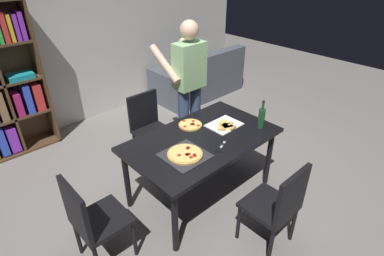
{
  "coord_description": "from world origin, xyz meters",
  "views": [
    {
      "loc": [
        -1.87,
        -1.87,
        2.42
      ],
      "look_at": [
        0.0,
        0.15,
        0.8
      ],
      "focal_mm": 28.49,
      "sensor_mm": 36.0,
      "label": 1
    }
  ],
  "objects_px": {
    "chair_far_side": "(149,124)",
    "wine_bottle": "(262,118)",
    "person_serving_pizza": "(189,83)",
    "second_pizza_plain": "(190,125)",
    "dining_table": "(202,144)",
    "chair_left_end": "(91,218)",
    "kitchen_scissors": "(220,148)",
    "chair_near_camera": "(278,204)",
    "couch": "(200,80)",
    "pepperoni_pizza_on_tray": "(185,154)"
  },
  "relations": [
    {
      "from": "chair_far_side",
      "to": "wine_bottle",
      "type": "distance_m",
      "value": 1.42
    },
    {
      "from": "person_serving_pizza",
      "to": "second_pizza_plain",
      "type": "distance_m",
      "value": 0.67
    },
    {
      "from": "dining_table",
      "to": "second_pizza_plain",
      "type": "height_order",
      "value": "second_pizza_plain"
    },
    {
      "from": "chair_left_end",
      "to": "second_pizza_plain",
      "type": "distance_m",
      "value": 1.39
    },
    {
      "from": "person_serving_pizza",
      "to": "kitchen_scissors",
      "type": "bearing_deg",
      "value": -116.3
    },
    {
      "from": "chair_near_camera",
      "to": "dining_table",
      "type": "bearing_deg",
      "value": 90.0
    },
    {
      "from": "dining_table",
      "to": "person_serving_pizza",
      "type": "height_order",
      "value": "person_serving_pizza"
    },
    {
      "from": "couch",
      "to": "pepperoni_pizza_on_tray",
      "type": "relative_size",
      "value": 4.33
    },
    {
      "from": "person_serving_pizza",
      "to": "wine_bottle",
      "type": "bearing_deg",
      "value": -82.79
    },
    {
      "from": "chair_far_side",
      "to": "kitchen_scissors",
      "type": "height_order",
      "value": "chair_far_side"
    },
    {
      "from": "chair_far_side",
      "to": "pepperoni_pizza_on_tray",
      "type": "distance_m",
      "value": 1.15
    },
    {
      "from": "kitchen_scissors",
      "to": "person_serving_pizza",
      "type": "bearing_deg",
      "value": 63.7
    },
    {
      "from": "couch",
      "to": "pepperoni_pizza_on_tray",
      "type": "distance_m",
      "value": 3.11
    },
    {
      "from": "couch",
      "to": "person_serving_pizza",
      "type": "distance_m",
      "value": 2.02
    },
    {
      "from": "person_serving_pizza",
      "to": "kitchen_scissors",
      "type": "distance_m",
      "value": 1.14
    },
    {
      "from": "wine_bottle",
      "to": "second_pizza_plain",
      "type": "distance_m",
      "value": 0.77
    },
    {
      "from": "dining_table",
      "to": "chair_far_side",
      "type": "bearing_deg",
      "value": 90.0
    },
    {
      "from": "dining_table",
      "to": "wine_bottle",
      "type": "distance_m",
      "value": 0.7
    },
    {
      "from": "pepperoni_pizza_on_tray",
      "to": "kitchen_scissors",
      "type": "distance_m",
      "value": 0.36
    },
    {
      "from": "chair_far_side",
      "to": "second_pizza_plain",
      "type": "relative_size",
      "value": 3.51
    },
    {
      "from": "chair_left_end",
      "to": "chair_far_side",
      "type": "bearing_deg",
      "value": 36.91
    },
    {
      "from": "chair_near_camera",
      "to": "person_serving_pizza",
      "type": "bearing_deg",
      "value": 73.99
    },
    {
      "from": "chair_left_end",
      "to": "pepperoni_pizza_on_tray",
      "type": "relative_size",
      "value": 2.29
    },
    {
      "from": "chair_far_side",
      "to": "couch",
      "type": "bearing_deg",
      "value": 28.54
    },
    {
      "from": "pepperoni_pizza_on_tray",
      "to": "second_pizza_plain",
      "type": "height_order",
      "value": "pepperoni_pizza_on_tray"
    },
    {
      "from": "chair_near_camera",
      "to": "pepperoni_pizza_on_tray",
      "type": "xyz_separation_m",
      "value": [
        -0.34,
        0.83,
        0.25
      ]
    },
    {
      "from": "chair_left_end",
      "to": "second_pizza_plain",
      "type": "xyz_separation_m",
      "value": [
        1.35,
        0.26,
        0.25
      ]
    },
    {
      "from": "second_pizza_plain",
      "to": "chair_far_side",
      "type": "bearing_deg",
      "value": 96.47
    },
    {
      "from": "couch",
      "to": "chair_left_end",
      "type": "bearing_deg",
      "value": -147.92
    },
    {
      "from": "dining_table",
      "to": "chair_far_side",
      "type": "relative_size",
      "value": 1.74
    },
    {
      "from": "chair_far_side",
      "to": "dining_table",
      "type": "bearing_deg",
      "value": -90.0
    },
    {
      "from": "dining_table",
      "to": "person_serving_pizza",
      "type": "xyz_separation_m",
      "value": [
        0.48,
        0.73,
        0.32
      ]
    },
    {
      "from": "couch",
      "to": "kitchen_scissors",
      "type": "xyz_separation_m",
      "value": [
        -1.91,
        -2.25,
        0.45
      ]
    },
    {
      "from": "chair_left_end",
      "to": "person_serving_pizza",
      "type": "relative_size",
      "value": 0.51
    },
    {
      "from": "chair_near_camera",
      "to": "wine_bottle",
      "type": "xyz_separation_m",
      "value": [
        0.61,
        0.67,
        0.36
      ]
    },
    {
      "from": "chair_near_camera",
      "to": "chair_far_side",
      "type": "relative_size",
      "value": 1.0
    },
    {
      "from": "chair_near_camera",
      "to": "pepperoni_pizza_on_tray",
      "type": "distance_m",
      "value": 0.93
    },
    {
      "from": "kitchen_scissors",
      "to": "second_pizza_plain",
      "type": "relative_size",
      "value": 0.77
    },
    {
      "from": "couch",
      "to": "kitchen_scissors",
      "type": "relative_size",
      "value": 8.64
    },
    {
      "from": "wine_bottle",
      "to": "person_serving_pizza",
      "type": "bearing_deg",
      "value": 97.21
    },
    {
      "from": "chair_far_side",
      "to": "kitchen_scissors",
      "type": "bearing_deg",
      "value": -90.46
    },
    {
      "from": "dining_table",
      "to": "chair_far_side",
      "type": "distance_m",
      "value": 0.97
    },
    {
      "from": "couch",
      "to": "wine_bottle",
      "type": "xyz_separation_m",
      "value": [
        -1.29,
        -2.27,
        0.57
      ]
    },
    {
      "from": "pepperoni_pizza_on_tray",
      "to": "wine_bottle",
      "type": "bearing_deg",
      "value": -9.59
    },
    {
      "from": "wine_bottle",
      "to": "pepperoni_pizza_on_tray",
      "type": "bearing_deg",
      "value": 170.41
    },
    {
      "from": "couch",
      "to": "person_serving_pizza",
      "type": "bearing_deg",
      "value": -138.49
    },
    {
      "from": "second_pizza_plain",
      "to": "couch",
      "type": "bearing_deg",
      "value": 43.44
    },
    {
      "from": "chair_left_end",
      "to": "person_serving_pizza",
      "type": "xyz_separation_m",
      "value": [
        1.75,
        0.73,
        0.49
      ]
    },
    {
      "from": "dining_table",
      "to": "couch",
      "type": "height_order",
      "value": "couch"
    },
    {
      "from": "kitchen_scissors",
      "to": "second_pizza_plain",
      "type": "height_order",
      "value": "second_pizza_plain"
    }
  ]
}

